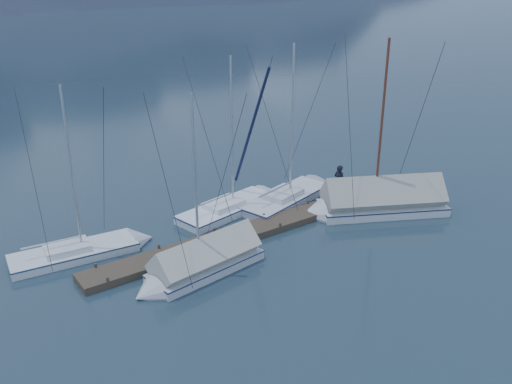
# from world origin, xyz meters

# --- Properties ---
(ground) EXTENTS (1000.00, 1000.00, 0.00)m
(ground) POSITION_xyz_m (0.00, 0.00, 0.00)
(ground) COLOR #172734
(ground) RESTS_ON ground
(dock) EXTENTS (18.00, 1.50, 0.54)m
(dock) POSITION_xyz_m (0.00, 2.00, 0.11)
(dock) COLOR #382D23
(dock) RESTS_ON ground
(mooring_posts) EXTENTS (15.12, 1.52, 0.35)m
(mooring_posts) POSITION_xyz_m (-0.50, 2.00, 0.35)
(mooring_posts) COLOR #382D23
(mooring_posts) RESTS_ON ground
(sailboat_open_left) EXTENTS (6.72, 2.81, 8.68)m
(sailboat_open_left) POSITION_xyz_m (-7.44, 4.68, 0.15)
(sailboat_open_left) COLOR silver
(sailboat_open_left) RESTS_ON ground
(sailboat_open_mid) EXTENTS (7.19, 3.40, 9.18)m
(sailboat_open_mid) POSITION_xyz_m (1.04, 5.07, 0.16)
(sailboat_open_mid) COLOR white
(sailboat_open_mid) RESTS_ON ground
(sailboat_open_right) EXTENTS (7.59, 3.94, 9.66)m
(sailboat_open_right) POSITION_xyz_m (4.52, 4.42, 0.17)
(sailboat_open_right) COLOR silver
(sailboat_open_right) RESTS_ON ground
(sailboat_covered_near) EXTENTS (8.12, 5.68, 10.27)m
(sailboat_covered_near) POSITION_xyz_m (6.52, 0.35, 0.51)
(sailboat_covered_near) COLOR silver
(sailboat_covered_near) RESTS_ON ground
(sailboat_covered_far) EXTENTS (6.38, 2.80, 8.68)m
(sailboat_covered_far) POSITION_xyz_m (-4.45, 0.13, 0.42)
(sailboat_covered_far) COLOR silver
(sailboat_covered_far) RESTS_ON ground
(person) EXTENTS (0.57, 0.77, 1.92)m
(person) POSITION_xyz_m (5.99, 2.39, 1.30)
(person) COLOR black
(person) RESTS_ON dock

